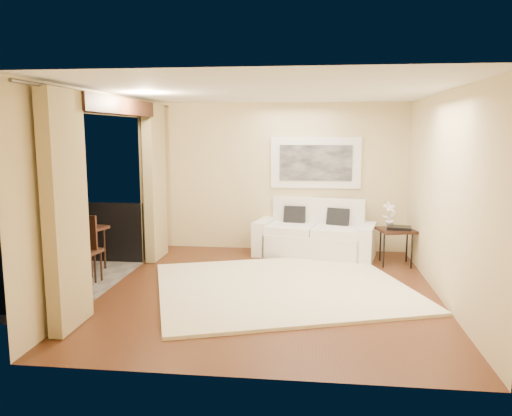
# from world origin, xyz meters

# --- Properties ---
(floor) EXTENTS (5.00, 5.00, 0.00)m
(floor) POSITION_xyz_m (0.00, 0.00, 0.00)
(floor) COLOR #582F19
(floor) RESTS_ON ground
(room_shell) EXTENTS (5.00, 6.40, 5.00)m
(room_shell) POSITION_xyz_m (-2.13, 0.00, 2.52)
(room_shell) COLOR white
(room_shell) RESTS_ON ground
(balcony) EXTENTS (1.81, 2.60, 1.17)m
(balcony) POSITION_xyz_m (-3.31, 0.00, 0.18)
(balcony) COLOR #605B56
(balcony) RESTS_ON ground
(curtains) EXTENTS (0.16, 4.80, 2.64)m
(curtains) POSITION_xyz_m (-2.11, 0.00, 1.34)
(curtains) COLOR tan
(curtains) RESTS_ON ground
(artwork) EXTENTS (1.62, 0.07, 0.92)m
(artwork) POSITION_xyz_m (0.60, 2.46, 1.62)
(artwork) COLOR white
(artwork) RESTS_ON room_shell
(rug) EXTENTS (4.16, 3.88, 0.04)m
(rug) POSITION_xyz_m (0.15, 0.12, 0.02)
(rug) COLOR #FFF5CD
(rug) RESTS_ON floor
(sofa) EXTENTS (2.19, 1.29, 0.99)m
(sofa) POSITION_xyz_m (0.61, 2.09, 0.35)
(sofa) COLOR white
(sofa) RESTS_ON floor
(side_table) EXTENTS (0.66, 0.66, 0.60)m
(side_table) POSITION_xyz_m (1.93, 1.60, 0.54)
(side_table) COLOR black
(side_table) RESTS_ON floor
(tray) EXTENTS (0.42, 0.34, 0.05)m
(tray) POSITION_xyz_m (1.97, 1.58, 0.62)
(tray) COLOR black
(tray) RESTS_ON side_table
(orchid) EXTENTS (0.27, 0.23, 0.44)m
(orchid) POSITION_xyz_m (1.83, 1.71, 0.81)
(orchid) COLOR white
(orchid) RESTS_ON side_table
(bistro_table) EXTENTS (0.74, 0.74, 0.72)m
(bistro_table) POSITION_xyz_m (-2.99, 0.57, 0.63)
(bistro_table) COLOR black
(bistro_table) RESTS_ON balcony
(balcony_chair_far) EXTENTS (0.50, 0.51, 1.01)m
(balcony_chair_far) POSITION_xyz_m (-2.74, -0.07, 0.58)
(balcony_chair_far) COLOR black
(balcony_chair_far) RESTS_ON balcony
(balcony_chair_near) EXTENTS (0.44, 0.44, 0.99)m
(balcony_chair_near) POSITION_xyz_m (-2.74, -0.00, 0.57)
(balcony_chair_near) COLOR black
(balcony_chair_near) RESTS_ON balcony
(ice_bucket) EXTENTS (0.18, 0.18, 0.20)m
(ice_bucket) POSITION_xyz_m (-3.18, 0.67, 0.82)
(ice_bucket) COLOR silver
(ice_bucket) RESTS_ON bistro_table
(candle) EXTENTS (0.06, 0.06, 0.07)m
(candle) POSITION_xyz_m (-2.94, 0.67, 0.75)
(candle) COLOR #FA2F16
(candle) RESTS_ON bistro_table
(vase) EXTENTS (0.04, 0.04, 0.18)m
(vase) POSITION_xyz_m (-3.03, 0.43, 0.81)
(vase) COLOR white
(vase) RESTS_ON bistro_table
(glass_a) EXTENTS (0.06, 0.06, 0.12)m
(glass_a) POSITION_xyz_m (-2.88, 0.52, 0.78)
(glass_a) COLOR white
(glass_a) RESTS_ON bistro_table
(glass_b) EXTENTS (0.06, 0.06, 0.12)m
(glass_b) POSITION_xyz_m (-2.85, 0.58, 0.78)
(glass_b) COLOR white
(glass_b) RESTS_ON bistro_table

